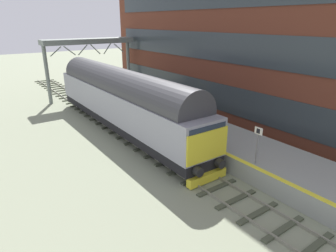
{
  "coord_description": "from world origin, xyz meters",
  "views": [
    {
      "loc": [
        -9.29,
        -13.25,
        7.86
      ],
      "look_at": [
        0.2,
        0.11,
        1.95
      ],
      "focal_mm": 31.26,
      "sensor_mm": 36.0,
      "label": 1
    }
  ],
  "objects": [
    {
      "name": "track_main",
      "position": [
        0.0,
        0.0,
        0.05
      ],
      "size": [
        2.5,
        60.0,
        0.15
      ],
      "color": "gray",
      "rests_on": "ground"
    },
    {
      "name": "ground_plane",
      "position": [
        0.0,
        0.0,
        0.0
      ],
      "size": [
        140.0,
        140.0,
        0.0
      ],
      "primitive_type": "plane",
      "color": "gray",
      "rests_on": "ground"
    },
    {
      "name": "platform_number_sign",
      "position": [
        2.08,
        -4.93,
        2.3
      ],
      "size": [
        0.1,
        0.44,
        1.95
      ],
      "color": "slate",
      "rests_on": "station_platform"
    },
    {
      "name": "overhead_footbridge",
      "position": [
        2.05,
        16.78,
        5.48
      ],
      "size": [
        9.3,
        2.0,
        6.15
      ],
      "color": "slate",
      "rests_on": "ground"
    },
    {
      "name": "station_platform",
      "position": [
        3.6,
        0.0,
        0.5
      ],
      "size": [
        4.0,
        44.0,
        1.01
      ],
      "color": "gray",
      "rests_on": "ground"
    },
    {
      "name": "diesel_locomotive",
      "position": [
        0.0,
        5.72,
        2.48
      ],
      "size": [
        2.74,
        18.98,
        4.68
      ],
      "color": "black",
      "rests_on": "ground"
    }
  ]
}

